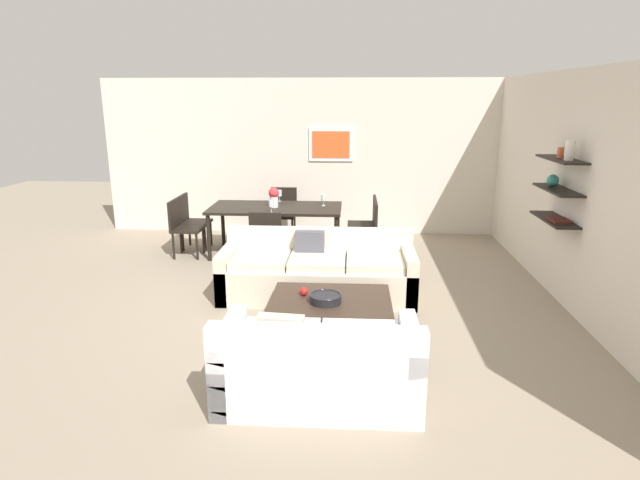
{
  "coord_description": "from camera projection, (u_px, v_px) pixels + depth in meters",
  "views": [
    {
      "loc": [
        0.49,
        -5.78,
        2.38
      ],
      "look_at": [
        0.13,
        0.2,
        0.75
      ],
      "focal_mm": 29.55,
      "sensor_mm": 36.0,
      "label": 1
    }
  ],
  "objects": [
    {
      "name": "loveseat_white",
      "position": [
        318.0,
        365.0,
        4.24
      ],
      "size": [
        1.62,
        0.9,
        0.78
      ],
      "color": "white",
      "rests_on": "ground"
    },
    {
      "name": "ground_plane",
      "position": [
        308.0,
        305.0,
        6.23
      ],
      "size": [
        18.0,
        18.0,
        0.0
      ],
      "primitive_type": "plane",
      "color": "gray"
    },
    {
      "name": "wine_glass_right_far",
      "position": [
        323.0,
        198.0,
        8.14
      ],
      "size": [
        0.07,
        0.07,
        0.17
      ],
      "color": "silver",
      "rests_on": "dining_table"
    },
    {
      "name": "wine_glass_head",
      "position": [
        279.0,
        193.0,
        8.48
      ],
      "size": [
        0.08,
        0.08,
        0.18
      ],
      "color": "silver",
      "rests_on": "dining_table"
    },
    {
      "name": "right_wall_shelf_unit",
      "position": [
        565.0,
        187.0,
        6.27
      ],
      "size": [
        0.34,
        8.2,
        2.7
      ],
      "color": "silver",
      "rests_on": "ground"
    },
    {
      "name": "centerpiece_vase",
      "position": [
        274.0,
        196.0,
        8.02
      ],
      "size": [
        0.16,
        0.16,
        0.3
      ],
      "color": "silver",
      "rests_on": "dining_table"
    },
    {
      "name": "sofa_beige",
      "position": [
        318.0,
        273.0,
        6.47
      ],
      "size": [
        2.35,
        0.9,
        0.78
      ],
      "color": "beige",
      "rests_on": "ground"
    },
    {
      "name": "decorative_bowl",
      "position": [
        325.0,
        298.0,
        5.3
      ],
      "size": [
        0.32,
        0.32,
        0.09
      ],
      "color": "black",
      "rests_on": "coffee_table"
    },
    {
      "name": "apple_on_coffee_table",
      "position": [
        304.0,
        291.0,
        5.48
      ],
      "size": [
        0.09,
        0.09,
        0.09
      ],
      "primitive_type": "sphere",
      "color": "red",
      "rests_on": "coffee_table"
    },
    {
      "name": "back_wall_unit",
      "position": [
        341.0,
        158.0,
        9.25
      ],
      "size": [
        8.4,
        0.09,
        2.7
      ],
      "color": "silver",
      "rests_on": "ground"
    },
    {
      "name": "dining_chair_left_far",
      "position": [
        191.0,
        218.0,
        8.46
      ],
      "size": [
        0.44,
        0.44,
        0.88
      ],
      "color": "black",
      "rests_on": "ground"
    },
    {
      "name": "dining_table",
      "position": [
        276.0,
        211.0,
        8.11
      ],
      "size": [
        2.02,
        1.0,
        0.75
      ],
      "color": "black",
      "rests_on": "ground"
    },
    {
      "name": "dining_chair_right_far",
      "position": [
        367.0,
        220.0,
        8.29
      ],
      "size": [
        0.44,
        0.44,
        0.88
      ],
      "color": "black",
      "rests_on": "ground"
    },
    {
      "name": "dining_chair_left_near",
      "position": [
        182.0,
        224.0,
        8.02
      ],
      "size": [
        0.44,
        0.44,
        0.88
      ],
      "color": "black",
      "rests_on": "ground"
    },
    {
      "name": "dining_chair_head",
      "position": [
        283.0,
        210.0,
        9.03
      ],
      "size": [
        0.44,
        0.44,
        0.88
      ],
      "color": "black",
      "rests_on": "ground"
    },
    {
      "name": "coffee_table",
      "position": [
        331.0,
        317.0,
        5.42
      ],
      "size": [
        1.23,
        0.99,
        0.38
      ],
      "color": "#38281E",
      "rests_on": "ground"
    },
    {
      "name": "wine_glass_foot",
      "position": [
        271.0,
        204.0,
        7.64
      ],
      "size": [
        0.07,
        0.07,
        0.19
      ],
      "color": "silver",
      "rests_on": "dining_table"
    },
    {
      "name": "dining_chair_right_near",
      "position": [
        368.0,
        227.0,
        7.86
      ],
      "size": [
        0.44,
        0.44,
        0.88
      ],
      "color": "black",
      "rests_on": "ground"
    },
    {
      "name": "dining_chair_foot",
      "position": [
        267.0,
        237.0,
        7.29
      ],
      "size": [
        0.44,
        0.44,
        0.88
      ],
      "color": "black",
      "rests_on": "ground"
    }
  ]
}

